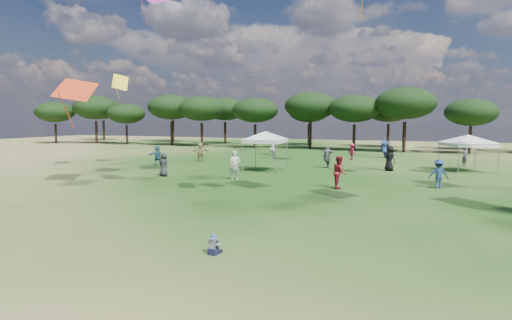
{
  "coord_description": "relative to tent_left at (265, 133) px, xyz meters",
  "views": [
    {
      "loc": [
        5.44,
        -8.54,
        3.96
      ],
      "look_at": [
        -0.29,
        6.0,
        2.43
      ],
      "focal_mm": 30.0,
      "sensor_mm": 36.0,
      "label": 1
    }
  ],
  "objects": [
    {
      "name": "ground",
      "position": [
        5.59,
        -21.36,
        -2.86
      ],
      "size": [
        140.0,
        140.0,
        0.0
      ],
      "primitive_type": "plane",
      "color": "#254F17",
      "rests_on": "ground"
    },
    {
      "name": "tree_line",
      "position": [
        7.98,
        26.05,
        2.57
      ],
      "size": [
        108.78,
        17.63,
        7.77
      ],
      "color": "black",
      "rests_on": "ground"
    },
    {
      "name": "tent_left",
      "position": [
        0.0,
        0.0,
        0.0
      ],
      "size": [
        5.59,
        5.59,
        3.28
      ],
      "rotation": [
        0.0,
        0.0,
        0.0
      ],
      "color": "gray",
      "rests_on": "ground"
    },
    {
      "name": "tent_right",
      "position": [
        14.07,
        5.28,
        -0.24
      ],
      "size": [
        5.74,
        5.74,
        3.05
      ],
      "rotation": [
        0.0,
        0.0,
        0.42
      ],
      "color": "gray",
      "rests_on": "ground"
    },
    {
      "name": "toddler",
      "position": [
        5.44,
        -19.06,
        -2.6
      ],
      "size": [
        0.41,
        0.45,
        0.59
      ],
      "rotation": [
        0.0,
        0.0,
        -0.1
      ],
      "color": "#161831",
      "rests_on": "ground"
    },
    {
      "name": "festival_crowd",
      "position": [
        3.69,
        4.36,
        -1.97
      ],
      "size": [
        29.52,
        22.04,
        1.93
      ],
      "color": "#313136",
      "rests_on": "ground"
    }
  ]
}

